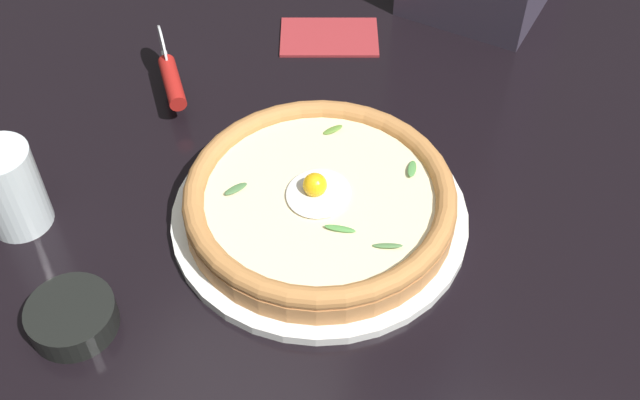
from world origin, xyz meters
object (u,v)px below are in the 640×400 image
(folded_napkin, at_px, (329,36))
(side_bowl, at_px, (72,317))
(drinking_glass, at_px, (12,193))
(pizza_cutter, at_px, (170,74))
(pizza, at_px, (320,199))

(folded_napkin, bearing_deg, side_bowl, 175.45)
(side_bowl, xyz_separation_m, drinking_glass, (0.09, 0.14, 0.03))
(pizza_cutter, bearing_deg, folded_napkin, -35.11)
(pizza, distance_m, drinking_glass, 0.34)
(pizza, xyz_separation_m, pizza_cutter, (0.12, 0.27, 0.00))
(pizza_cutter, distance_m, drinking_glass, 0.26)
(drinking_glass, height_order, folded_napkin, drinking_glass)
(pizza, xyz_separation_m, folded_napkin, (0.32, 0.13, -0.03))
(side_bowl, bearing_deg, pizza_cutter, 15.21)
(pizza, distance_m, folded_napkin, 0.34)
(side_bowl, bearing_deg, folded_napkin, -4.55)
(pizza, height_order, pizza_cutter, pizza_cutter)
(side_bowl, relative_size, pizza_cutter, 0.76)
(pizza, relative_size, folded_napkin, 2.17)
(pizza_cutter, bearing_deg, drinking_glass, 170.56)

